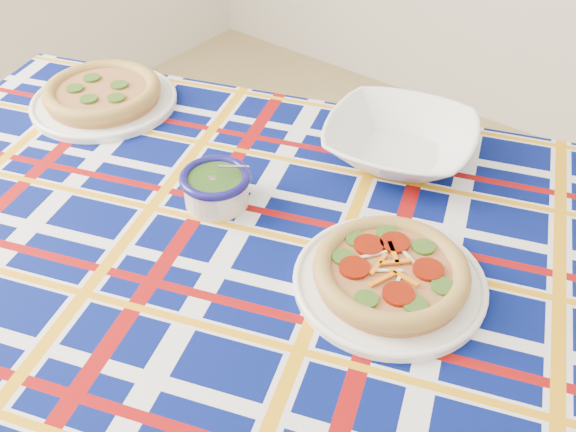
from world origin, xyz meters
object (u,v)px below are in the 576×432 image
Objects in this scene: dining_table at (279,293)px; pesto_bowl at (216,185)px; main_focaccia_plate at (391,272)px; serving_bowl at (400,141)px.

pesto_bowl is at bearing 145.14° from dining_table.
serving_bowl reaches higher than main_focaccia_plate.
main_focaccia_plate is (0.17, 0.06, 0.10)m from dining_table.
serving_bowl is at bearing 70.13° from dining_table.
pesto_bowl reaches higher than dining_table.
dining_table is at bearing -159.87° from main_focaccia_plate.
dining_table is at bearing -90.25° from serving_bowl.
main_focaccia_plate is at bearing -61.67° from serving_bowl.
dining_table is 0.21m from pesto_bowl.
serving_bowl is at bearing 118.33° from main_focaccia_plate.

